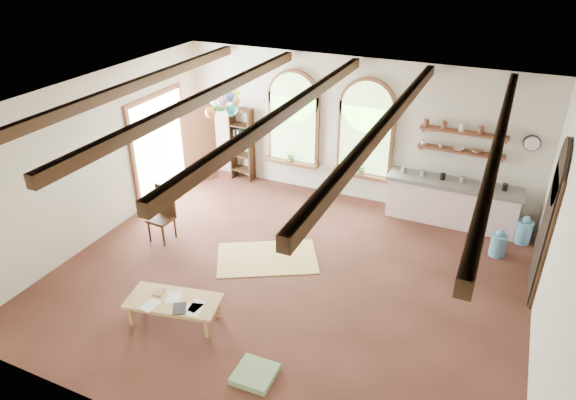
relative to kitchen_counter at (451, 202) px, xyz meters
The scene contains 27 objects.
floor 3.97m from the kitchen_counter, 125.71° to the right, with size 8.00×8.00×0.00m, color brown.
ceiling_beams 4.73m from the kitchen_counter, 125.71° to the right, with size 6.20×6.80×0.18m, color #382412, non-canonical shape.
window_left 3.88m from the kitchen_counter, behind, with size 1.30×0.28×2.20m.
window_right 2.32m from the kitchen_counter, behind, with size 1.30×0.28×2.20m.
left_doorway 6.44m from the kitchen_counter, 167.37° to the right, with size 0.10×1.90×2.50m, color brown.
right_doorway 2.45m from the kitchen_counter, 45.86° to the right, with size 0.10×1.30×2.40m, color black.
kitchen_counter is the anchor object (origin of this frame).
wall_shelf_lower 1.09m from the kitchen_counter, 90.00° to the left, with size 1.70×0.24×0.04m, color brown.
wall_shelf_upper 1.49m from the kitchen_counter, 90.00° to the left, with size 1.70×0.24×0.04m, color brown.
wall_clock 1.91m from the kitchen_counter, 11.31° to the left, with size 0.32×0.32×0.04m, color black.
bookshelf 5.02m from the kitchen_counter, behind, with size 0.53×0.32×1.80m.
coffee_table 6.04m from the kitchen_counter, 124.85° to the right, with size 1.55×0.95×0.41m.
side_chair 5.93m from the kitchen_counter, 149.37° to the right, with size 0.47×0.47×1.11m.
floor_mat 4.06m from the kitchen_counter, 136.01° to the right, with size 1.86×1.15×0.02m, color tan.
floor_cushion 5.76m from the kitchen_counter, 107.95° to the right, with size 0.55×0.55×0.10m, color #769F6D.
water_jug_a 1.48m from the kitchen_counter, ahead, with size 0.31×0.31×0.59m.
water_jug_b 1.39m from the kitchen_counter, 41.04° to the right, with size 0.29×0.29×0.57m.
balloon_cluster 5.18m from the kitchen_counter, 166.99° to the right, with size 0.78×0.82×1.14m.
table_book 6.25m from the kitchen_counter, 128.00° to the right, with size 0.15×0.22×0.02m, color olive.
tablet 6.04m from the kitchen_counter, 122.48° to the right, with size 0.19×0.28×0.01m, color black.
potted_plant_left 3.72m from the kitchen_counter, behind, with size 0.27×0.23×0.30m, color #598C4C.
potted_plant_right 2.04m from the kitchen_counter, behind, with size 0.27×0.23×0.30m, color #598C4C.
shelf_cup_a 1.38m from the kitchen_counter, 166.50° to the left, with size 0.12×0.10×0.10m, color white.
shelf_cup_b 1.22m from the kitchen_counter, 155.77° to the left, with size 0.10×0.10×0.09m, color beige.
shelf_bowl_a 1.14m from the kitchen_counter, 105.52° to the left, with size 0.22×0.22×0.05m, color beige.
shelf_bowl_b 1.18m from the kitchen_counter, 30.96° to the left, with size 0.20×0.20×0.06m, color #8C664C.
shelf_vase 1.37m from the kitchen_counter, 15.48° to the left, with size 0.18×0.18×0.19m, color slate.
Camera 1 is at (3.07, -6.77, 5.52)m, focal length 32.00 mm.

